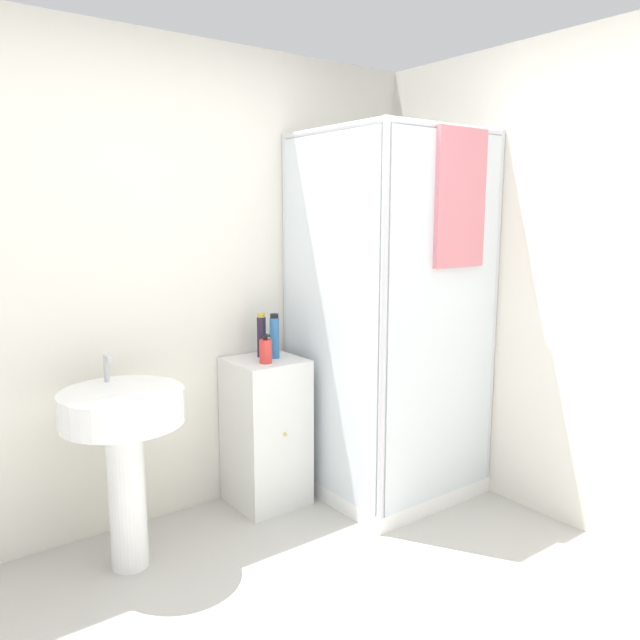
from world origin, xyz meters
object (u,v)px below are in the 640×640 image
object	(u,v)px
sink	(124,434)
shampoo_bottle_tall_black	(261,335)
soap_dispenser	(266,351)
shampoo_bottle_blue	(275,337)

from	to	relation	value
sink	shampoo_bottle_tall_black	xyz separation A→B (m)	(0.88, 0.24, 0.31)
sink	soap_dispenser	distance (m)	0.86
shampoo_bottle_blue	soap_dispenser	bearing A→B (deg)	-145.02
shampoo_bottle_tall_black	shampoo_bottle_blue	world-z (taller)	same
soap_dispenser	shampoo_bottle_blue	distance (m)	0.14
soap_dispenser	shampoo_bottle_tall_black	world-z (taller)	shampoo_bottle_tall_black
shampoo_bottle_tall_black	sink	bearing A→B (deg)	-164.45
shampoo_bottle_tall_black	shampoo_bottle_blue	xyz separation A→B (m)	(0.04, -0.07, 0.00)
sink	soap_dispenser	size ratio (longest dim) A/B	6.11
soap_dispenser	shampoo_bottle_blue	xyz separation A→B (m)	(0.10, 0.07, 0.05)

